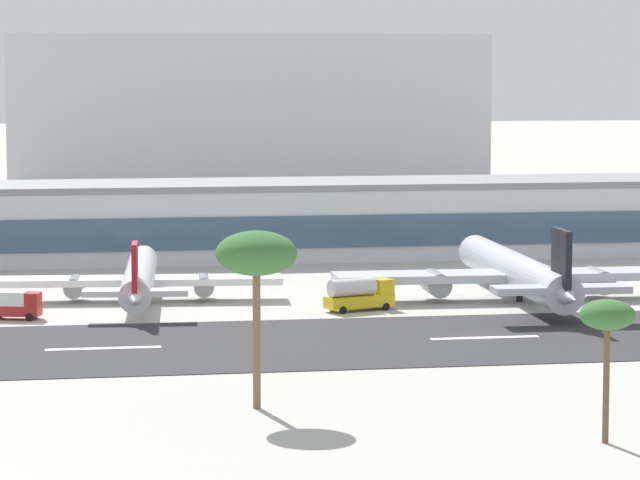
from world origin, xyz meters
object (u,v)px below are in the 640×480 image
(terminal_building, at_px, (258,219))
(distant_hotel_block, at_px, (244,113))
(airliner_black_tail_gate_2, at_px, (519,274))
(palm_tree_1, at_px, (607,318))
(airliner_red_tail_gate_1, at_px, (139,279))
(palm_tree_0, at_px, (256,256))
(service_fuel_truck_0, at_px, (360,294))
(service_box_truck_1, at_px, (15,304))

(terminal_building, height_order, distant_hotel_block, distant_hotel_block)
(distant_hotel_block, relative_size, airliner_black_tail_gate_2, 2.10)
(palm_tree_1, bearing_deg, airliner_red_tail_gate_1, 110.08)
(palm_tree_0, bearing_deg, distant_hotel_block, 83.20)
(service_fuel_truck_0, height_order, palm_tree_0, palm_tree_0)
(terminal_building, bearing_deg, service_box_truck_1, -121.87)
(distant_hotel_block, height_order, service_fuel_truck_0, distant_hotel_block)
(terminal_building, height_order, airliner_black_tail_gate_2, terminal_building)
(distant_hotel_block, relative_size, service_box_truck_1, 17.00)
(terminal_building, height_order, service_box_truck_1, terminal_building)
(airliner_red_tail_gate_1, distance_m, service_box_truck_1, 19.34)
(terminal_building, height_order, service_fuel_truck_0, terminal_building)
(service_fuel_truck_0, bearing_deg, distant_hotel_block, 68.00)
(distant_hotel_block, distance_m, palm_tree_0, 252.56)
(distant_hotel_block, distance_m, service_fuel_truck_0, 196.56)
(airliner_red_tail_gate_1, height_order, palm_tree_1, palm_tree_1)
(airliner_red_tail_gate_1, relative_size, service_fuel_truck_0, 4.90)
(airliner_black_tail_gate_2, xyz_separation_m, service_box_truck_1, (-62.03, -4.89, -1.67))
(airliner_red_tail_gate_1, height_order, service_box_truck_1, airliner_red_tail_gate_1)
(palm_tree_1, bearing_deg, palm_tree_0, 144.73)
(airliner_black_tail_gate_2, xyz_separation_m, service_fuel_truck_0, (-21.27, -4.87, -1.43))
(terminal_building, bearing_deg, airliner_red_tail_gate_1, -114.51)
(service_box_truck_1, height_order, palm_tree_1, palm_tree_1)
(palm_tree_0, bearing_deg, airliner_red_tail_gate_1, 95.08)
(palm_tree_0, relative_size, palm_tree_1, 1.36)
(distant_hotel_block, bearing_deg, airliner_black_tail_gate_2, -86.68)
(service_fuel_truck_0, bearing_deg, service_box_truck_1, 161.01)
(palm_tree_1, bearing_deg, airliner_black_tail_gate_2, 78.43)
(service_fuel_truck_0, xyz_separation_m, palm_tree_0, (-19.67, -55.11, 11.17))
(airliner_red_tail_gate_1, bearing_deg, airliner_black_tail_gate_2, -93.49)
(terminal_building, xyz_separation_m, distant_hotel_block, (14.71, 137.32, 12.45))
(service_fuel_truck_0, bearing_deg, terminal_building, 75.40)
(airliner_red_tail_gate_1, bearing_deg, service_fuel_truck_0, -109.92)
(airliner_black_tail_gate_2, relative_size, service_fuel_truck_0, 5.86)
(palm_tree_1, bearing_deg, service_fuel_truck_0, 94.22)
(service_box_truck_1, height_order, palm_tree_0, palm_tree_0)
(service_fuel_truck_0, bearing_deg, palm_tree_0, -128.65)
(service_fuel_truck_0, xyz_separation_m, service_box_truck_1, (-40.76, -0.02, -0.24))
(service_fuel_truck_0, relative_size, service_box_truck_1, 1.38)
(airliner_black_tail_gate_2, bearing_deg, palm_tree_0, 147.78)
(service_box_truck_1, xyz_separation_m, palm_tree_0, (21.09, -55.10, 11.41))
(airliner_black_tail_gate_2, height_order, service_fuel_truck_0, airliner_black_tail_gate_2)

